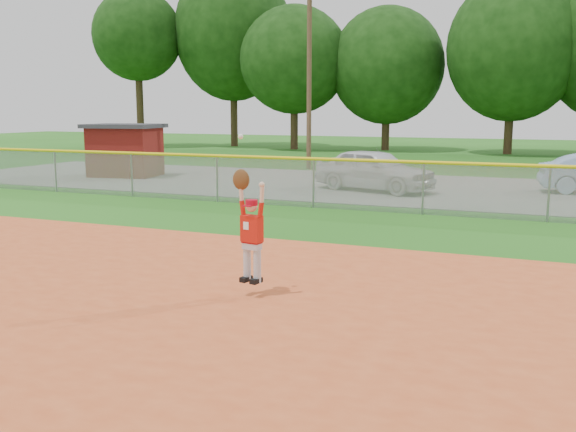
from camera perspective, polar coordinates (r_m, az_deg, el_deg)
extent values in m
plane|color=#205F15|center=(9.41, 0.29, -9.06)|extent=(120.00, 120.00, 0.00)
cube|color=#C54E23|center=(6.92, -9.50, -16.12)|extent=(24.00, 16.00, 0.04)
cube|color=slate|center=(24.68, 14.44, 2.27)|extent=(44.00, 10.00, 0.03)
imported|color=silver|center=(23.71, 7.69, 4.10)|extent=(4.86, 3.11, 1.54)
cube|color=#59110C|center=(29.53, -14.26, 5.50)|extent=(3.05, 2.47, 2.17)
cube|color=#333338|center=(29.48, -14.36, 7.77)|extent=(3.45, 2.87, 0.17)
cube|color=gray|center=(18.71, 11.92, 2.40)|extent=(40.00, 0.03, 1.50)
cylinder|color=yellow|center=(18.63, 12.00, 4.69)|extent=(40.00, 0.10, 0.10)
cylinder|color=gray|center=(24.85, -19.96, 3.75)|extent=(0.06, 0.06, 1.50)
cylinder|color=gray|center=(22.74, -13.72, 3.57)|extent=(0.06, 0.06, 1.50)
cylinder|color=gray|center=(20.96, -6.31, 3.30)|extent=(0.06, 0.06, 1.50)
cylinder|color=gray|center=(19.58, 2.29, 2.91)|extent=(0.06, 0.06, 1.50)
cylinder|color=gray|center=(18.71, 11.92, 2.40)|extent=(0.06, 0.06, 1.50)
cylinder|color=gray|center=(18.41, 22.17, 1.79)|extent=(0.06, 0.06, 1.50)
cylinder|color=#4C3823|center=(32.36, 1.89, 12.17)|extent=(0.24, 0.24, 9.00)
cylinder|color=#422D1C|center=(53.01, -13.01, 9.20)|extent=(0.56, 0.56, 5.87)
ellipsoid|color=#193F0F|center=(53.31, -13.25, 15.37)|extent=(6.95, 6.95, 7.05)
cylinder|color=#422D1C|center=(52.47, -4.83, 9.53)|extent=(0.56, 0.56, 6.10)
ellipsoid|color=#193F0F|center=(52.81, -4.92, 16.01)|extent=(9.19, 9.19, 10.85)
cylinder|color=#422D1C|center=(48.28, 0.56, 8.58)|extent=(0.56, 0.56, 4.43)
ellipsoid|color=#193F0F|center=(48.40, 0.56, 13.71)|extent=(8.01, 8.01, 7.88)
cylinder|color=#422D1C|center=(47.83, 8.68, 8.27)|extent=(0.56, 0.56, 4.11)
ellipsoid|color=#193F0F|center=(47.92, 8.80, 13.07)|extent=(8.19, 8.19, 8.39)
cylinder|color=#422D1C|center=(45.50, 19.06, 8.15)|extent=(0.56, 0.56, 4.64)
ellipsoid|color=#193F0F|center=(45.66, 19.37, 13.84)|extent=(8.57, 8.57, 9.43)
cylinder|color=silver|center=(10.32, -3.65, -4.28)|extent=(0.14, 0.14, 0.56)
cylinder|color=silver|center=(10.20, -2.75, -4.43)|extent=(0.14, 0.14, 0.56)
cube|color=black|center=(10.35, -3.75, -5.60)|extent=(0.15, 0.24, 0.08)
cube|color=black|center=(10.24, -2.85, -5.77)|extent=(0.15, 0.24, 0.08)
cube|color=silver|center=(10.19, -3.22, -2.66)|extent=(0.31, 0.21, 0.11)
cube|color=maroon|center=(10.18, -3.23, -2.29)|extent=(0.33, 0.22, 0.04)
cube|color=red|center=(10.13, -3.24, -1.12)|extent=(0.36, 0.24, 0.42)
cube|color=white|center=(10.08, -3.76, -0.87)|extent=(0.10, 0.03, 0.12)
sphere|color=beige|center=(10.07, -3.26, 0.89)|extent=(0.22, 0.22, 0.19)
cylinder|color=#AC0A1C|center=(10.07, -3.26, 1.21)|extent=(0.23, 0.23, 0.09)
cube|color=#AC0A1C|center=(9.99, -3.60, 0.92)|extent=(0.16, 0.14, 0.02)
cylinder|color=red|center=(10.19, -4.06, 0.76)|extent=(0.12, 0.10, 0.23)
cylinder|color=beige|center=(10.17, -4.17, 2.07)|extent=(0.09, 0.08, 0.25)
ellipsoid|color=#4C2D14|center=(10.14, -4.19, 3.25)|extent=(0.31, 0.18, 0.33)
sphere|color=white|center=(10.09, -4.24, 7.06)|extent=(0.10, 0.10, 0.08)
cylinder|color=red|center=(9.98, -2.43, 0.59)|extent=(0.12, 0.10, 0.23)
cylinder|color=beige|center=(9.93, -2.34, 1.91)|extent=(0.09, 0.08, 0.25)
sphere|color=beige|center=(9.91, -2.34, 2.80)|extent=(0.10, 0.10, 0.09)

